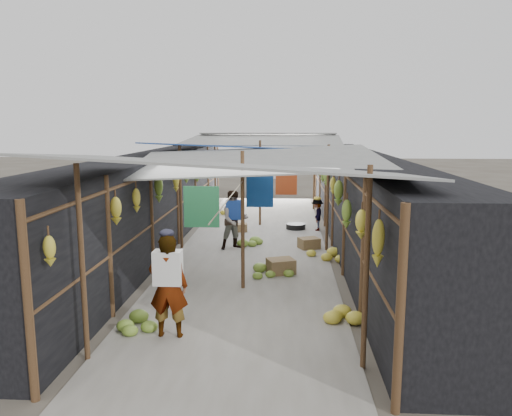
% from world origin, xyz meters
% --- Properties ---
extents(ground, '(80.00, 80.00, 0.00)m').
position_xyz_m(ground, '(0.00, 0.00, 0.00)').
color(ground, '#6B6356').
rests_on(ground, ground).
extents(aisle_slab, '(3.60, 16.00, 0.02)m').
position_xyz_m(aisle_slab, '(0.00, 6.50, 0.01)').
color(aisle_slab, '#9E998E').
rests_on(aisle_slab, ground).
extents(stall_left, '(1.40, 15.00, 2.30)m').
position_xyz_m(stall_left, '(-2.70, 6.50, 1.15)').
color(stall_left, black).
rests_on(stall_left, ground).
extents(stall_right, '(1.40, 15.00, 2.30)m').
position_xyz_m(stall_right, '(2.70, 6.50, 1.15)').
color(stall_right, black).
rests_on(stall_right, ground).
extents(crate_near, '(0.65, 0.59, 0.32)m').
position_xyz_m(crate_near, '(0.70, 4.00, 0.16)').
color(crate_near, olive).
rests_on(crate_near, ground).
extents(crate_mid, '(0.59, 0.54, 0.29)m').
position_xyz_m(crate_mid, '(1.38, 6.12, 0.14)').
color(crate_mid, olive).
rests_on(crate_mid, ground).
extents(crate_back, '(0.43, 0.37, 0.25)m').
position_xyz_m(crate_back, '(-0.51, 8.00, 0.12)').
color(crate_back, olive).
rests_on(crate_back, ground).
extents(black_basin, '(0.58, 0.58, 0.17)m').
position_xyz_m(black_basin, '(1.09, 8.47, 0.09)').
color(black_basin, black).
rests_on(black_basin, ground).
extents(vendor_elderly, '(0.57, 0.37, 1.55)m').
position_xyz_m(vendor_elderly, '(-0.88, 0.78, 0.77)').
color(vendor_elderly, white).
rests_on(vendor_elderly, ground).
extents(shopper_blue, '(0.89, 0.82, 1.47)m').
position_xyz_m(shopper_blue, '(-0.47, 6.01, 0.74)').
color(shopper_blue, '#1E4C9A').
rests_on(shopper_blue, ground).
extents(vendor_seated, '(0.36, 0.62, 0.95)m').
position_xyz_m(vendor_seated, '(1.70, 8.29, 0.47)').
color(vendor_seated, '#45403C').
rests_on(vendor_seated, ground).
extents(market_canopy, '(5.62, 15.20, 2.77)m').
position_xyz_m(market_canopy, '(0.03, 6.82, 2.41)').
color(market_canopy, brown).
rests_on(market_canopy, ground).
extents(hanging_bananas, '(3.96, 14.31, 0.81)m').
position_xyz_m(hanging_bananas, '(0.06, 6.49, 1.67)').
color(hanging_bananas, gold).
rests_on(hanging_bananas, ground).
extents(floor_bananas, '(3.83, 9.90, 0.35)m').
position_xyz_m(floor_bananas, '(0.13, 5.33, 0.16)').
color(floor_bananas, olive).
rests_on(floor_bananas, ground).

